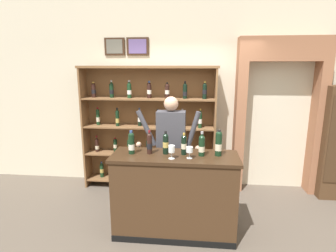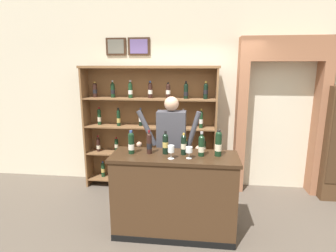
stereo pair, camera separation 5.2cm
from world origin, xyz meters
name	(u,v)px [view 1 (the left image)]	position (x,y,z in m)	size (l,w,h in m)	color
ground_plane	(174,232)	(0.00, 0.00, -0.01)	(14.00, 14.00, 0.02)	brown
back_wall	(182,93)	(0.00, 1.66, 1.65)	(12.00, 0.19, 3.29)	beige
wine_shelf	(149,124)	(-0.55, 1.36, 1.13)	(2.30, 0.35, 2.11)	brown
archway_doorway	(278,104)	(1.60, 1.53, 1.48)	(1.41, 0.45, 2.56)	#9E6647
tasting_counter	(175,195)	(0.00, 0.00, 0.52)	(1.55, 0.57, 1.05)	#422B19
shopkeeper	(171,142)	(-0.10, 0.59, 1.04)	(0.93, 0.22, 1.70)	#2D3347
tasting_bottle_super_tuscan	(131,143)	(-0.54, 0.01, 1.19)	(0.07, 0.07, 0.29)	black
tasting_bottle_prosecco	(149,143)	(-0.31, 0.03, 1.18)	(0.07, 0.07, 0.30)	black
tasting_bottle_riserva	(166,143)	(-0.12, 0.04, 1.19)	(0.07, 0.07, 0.29)	black
tasting_bottle_chianti	(184,144)	(0.11, 0.04, 1.18)	(0.07, 0.07, 0.27)	black
tasting_bottle_vin_santo	(202,145)	(0.32, 0.01, 1.18)	(0.08, 0.08, 0.30)	black
tasting_bottle_rosso	(219,143)	(0.52, 0.04, 1.20)	(0.08, 0.08, 0.32)	black
wine_glass_left	(172,149)	(-0.03, -0.13, 1.16)	(0.08, 0.08, 0.16)	silver
wine_glass_spare	(190,150)	(0.18, -0.10, 1.15)	(0.08, 0.08, 0.14)	silver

